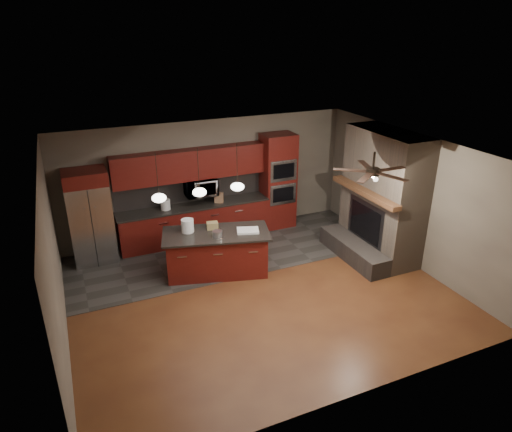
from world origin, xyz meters
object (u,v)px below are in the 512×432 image
refrigerator (90,217)px  cardboard_box (212,226)px  counter_bucket (165,204)px  oven_tower (278,181)px  white_bucket (188,226)px  kitchen_island (217,253)px  counter_box (219,198)px  paint_can (217,234)px  paint_tray (248,231)px  microwave (201,187)px

refrigerator → cardboard_box: bearing=-31.5°
counter_bucket → oven_tower: bearing=-0.1°
white_bucket → refrigerator: bearing=143.0°
kitchen_island → cardboard_box: cardboard_box is taller
white_bucket → counter_bucket: 1.41m
oven_tower → white_bucket: 3.06m
white_bucket → cardboard_box: white_bucket is taller
counter_box → paint_can: bearing=-86.1°
refrigerator → kitchen_island: (2.26, -1.60, -0.56)m
refrigerator → oven_tower: bearing=0.9°
refrigerator → counter_bucket: bearing=2.8°
paint_can → refrigerator: bearing=141.2°
counter_bucket → counter_box: bearing=-2.3°
paint_can → counter_bucket: bearing=107.6°
paint_tray → cardboard_box: 0.75m
white_bucket → counter_bucket: size_ratio=1.10×
kitchen_island → counter_box: size_ratio=10.30×
refrigerator → kitchen_island: refrigerator is taller
refrigerator → cardboard_box: (2.26, -1.39, -0.04)m
microwave → kitchen_island: bearing=-97.7°
microwave → refrigerator: bearing=-177.0°
kitchen_island → counter_bucket: counter_bucket is taller
microwave → cardboard_box: bearing=-98.9°
white_bucket → paint_tray: 1.22m
refrigerator → paint_tray: refrigerator is taller
kitchen_island → cardboard_box: size_ratio=10.23×
oven_tower → refrigerator: 4.48m
microwave → paint_tray: 2.00m
oven_tower → paint_tray: size_ratio=5.44×
paint_tray → white_bucket: bearing=175.9°
microwave → paint_tray: bearing=-78.8°
microwave → paint_tray: size_ratio=1.67×
counter_bucket → counter_box: size_ratio=1.08×
refrigerator → paint_tray: size_ratio=4.71×
kitchen_island → white_bucket: (-0.51, 0.28, 0.59)m
cardboard_box → counter_box: counter_box is taller
oven_tower → kitchen_island: 2.86m
oven_tower → counter_bucket: oven_tower is taller
oven_tower → kitchen_island: (-2.21, -1.67, -0.73)m
paint_tray → cardboard_box: size_ratio=1.92×
paint_tray → counter_bucket: counter_bucket is taller
counter_bucket → microwave: bearing=3.3°
counter_bucket → counter_box: 1.27m
paint_tray → cardboard_box: bearing=165.0°
kitchen_island → paint_can: 0.56m
kitchen_island → counter_box: counter_box is taller
microwave → counter_box: bearing=-13.9°
microwave → paint_can: (-0.27, -1.93, -0.31)m
refrigerator → cardboard_box: 2.65m
white_bucket → counter_box: white_bucket is taller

